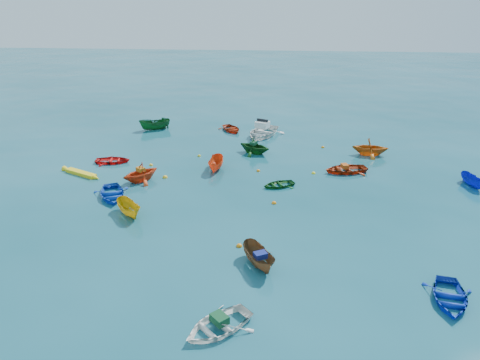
# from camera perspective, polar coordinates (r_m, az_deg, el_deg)

# --- Properties ---
(ground) EXTENTS (160.00, 160.00, 0.00)m
(ground) POSITION_cam_1_polar(r_m,az_deg,el_deg) (29.66, -0.79, -4.45)
(ground) COLOR #0A444E
(ground) RESTS_ON ground
(dinghy_blue_sw) EXTENTS (3.58, 4.09, 0.71)m
(dinghy_blue_sw) POSITION_cam_1_polar(r_m,az_deg,el_deg) (33.45, -15.29, -2.02)
(dinghy_blue_sw) COLOR #0E3EB1
(dinghy_blue_sw) RESTS_ON ground
(dinghy_white_near) EXTENTS (3.90, 3.87, 0.67)m
(dinghy_white_near) POSITION_cam_1_polar(r_m,az_deg,el_deg) (20.91, -2.72, -17.74)
(dinghy_white_near) COLOR white
(dinghy_white_near) RESTS_ON ground
(sampan_brown_mid) EXTENTS (2.31, 3.07, 1.12)m
(sampan_brown_mid) POSITION_cam_1_polar(r_m,az_deg,el_deg) (24.84, 2.32, -10.37)
(sampan_brown_mid) COLOR brown
(sampan_brown_mid) RESTS_ON ground
(dinghy_blue_se) EXTENTS (2.86, 3.58, 0.66)m
(dinghy_blue_se) POSITION_cam_1_polar(r_m,az_deg,el_deg) (24.39, 24.11, -13.33)
(dinghy_blue_se) COLOR #0E2FAF
(dinghy_blue_se) RESTS_ON ground
(dinghy_orange_w) EXTENTS (3.76, 3.78, 1.51)m
(dinghy_orange_w) POSITION_cam_1_polar(r_m,az_deg,el_deg) (35.68, -11.98, -0.09)
(dinghy_orange_w) COLOR red
(dinghy_orange_w) RESTS_ON ground
(sampan_yellow_mid) EXTENTS (2.51, 2.76, 1.05)m
(sampan_yellow_mid) POSITION_cam_1_polar(r_m,az_deg,el_deg) (30.67, -13.30, -4.15)
(sampan_yellow_mid) COLOR gold
(sampan_yellow_mid) RESTS_ON ground
(dinghy_green_e) EXTENTS (2.88, 2.56, 0.49)m
(dinghy_green_e) POSITION_cam_1_polar(r_m,az_deg,el_deg) (34.08, 4.71, -0.76)
(dinghy_green_e) COLOR #125118
(dinghy_green_e) RESTS_ON ground
(dinghy_red_nw) EXTENTS (3.02, 2.32, 0.58)m
(dinghy_red_nw) POSITION_cam_1_polar(r_m,az_deg,el_deg) (39.91, -15.22, 2.08)
(dinghy_red_nw) COLOR red
(dinghy_red_nw) RESTS_ON ground
(sampan_orange_n) EXTENTS (1.18, 2.87, 1.09)m
(sampan_orange_n) POSITION_cam_1_polar(r_m,az_deg,el_deg) (37.11, -2.91, 1.31)
(sampan_orange_n) COLOR #EA4816
(sampan_orange_n) RESTS_ON ground
(dinghy_green_n) EXTENTS (3.68, 3.52, 1.51)m
(dinghy_green_n) POSITION_cam_1_polar(r_m,az_deg,el_deg) (40.69, 1.76, 3.29)
(dinghy_green_n) COLOR #104614
(dinghy_green_n) RESTS_ON ground
(dinghy_red_ne) EXTENTS (3.85, 3.18, 0.69)m
(dinghy_red_ne) POSITION_cam_1_polar(r_m,az_deg,el_deg) (37.48, 12.73, 0.97)
(dinghy_red_ne) COLOR #A02C0D
(dinghy_red_ne) RESTS_ON ground
(sampan_blue_far) EXTENTS (1.48, 2.55, 0.93)m
(sampan_blue_far) POSITION_cam_1_polar(r_m,az_deg,el_deg) (38.05, 26.39, -0.61)
(sampan_blue_far) COLOR #0F1BBB
(sampan_blue_far) RESTS_ON ground
(dinghy_red_far) EXTENTS (3.25, 3.56, 0.60)m
(dinghy_red_far) POSITION_cam_1_polar(r_m,az_deg,el_deg) (47.06, -1.06, 6.03)
(dinghy_red_far) COLOR #AA2A0E
(dinghy_red_far) RESTS_ON ground
(dinghy_orange_far) EXTENTS (3.22, 2.84, 1.58)m
(dinghy_orange_far) POSITION_cam_1_polar(r_m,az_deg,el_deg) (41.76, 15.49, 2.97)
(dinghy_orange_far) COLOR #C55D12
(dinghy_orange_far) RESTS_ON ground
(sampan_green_far) EXTENTS (3.34, 2.41, 1.21)m
(sampan_green_far) POSITION_cam_1_polar(r_m,az_deg,el_deg) (48.20, -10.29, 6.07)
(sampan_green_far) COLOR #125020
(sampan_green_far) RESTS_ON ground
(kayak_yellow) EXTENTS (3.46, 2.11, 0.36)m
(kayak_yellow) POSITION_cam_1_polar(r_m,az_deg,el_deg) (38.03, -18.79, 0.61)
(kayak_yellow) COLOR yellow
(kayak_yellow) RESTS_ON ground
(motorboat_white) EXTENTS (5.00, 5.67, 1.58)m
(motorboat_white) POSITION_cam_1_polar(r_m,az_deg,el_deg) (45.49, 2.72, 5.41)
(motorboat_white) COLOR white
(motorboat_white) RESTS_ON ground
(tarp_green_a) EXTENTS (0.91, 0.92, 0.36)m
(tarp_green_a) POSITION_cam_1_polar(r_m,az_deg,el_deg) (20.63, -2.52, -16.55)
(tarp_green_a) COLOR #124A27
(tarp_green_a) RESTS_ON dinghy_white_near
(tarp_blue_a) EXTENTS (0.79, 0.72, 0.31)m
(tarp_blue_a) POSITION_cam_1_polar(r_m,az_deg,el_deg) (24.34, 2.50, -9.14)
(tarp_blue_a) COLOR navy
(tarp_blue_a) RESTS_ON sampan_brown_mid
(tarp_orange_a) EXTENTS (0.77, 0.76, 0.30)m
(tarp_orange_a) POSITION_cam_1_polar(r_m,az_deg,el_deg) (35.37, -12.03, 1.28)
(tarp_orange_a) COLOR #BE6613
(tarp_orange_a) RESTS_ON dinghy_orange_w
(tarp_green_b) EXTENTS (0.65, 0.71, 0.28)m
(tarp_green_b) POSITION_cam_1_polar(r_m,az_deg,el_deg) (40.45, 1.66, 4.51)
(tarp_green_b) COLOR #114727
(tarp_green_b) RESTS_ON dinghy_green_n
(tarp_orange_b) EXTENTS (0.62, 0.73, 0.30)m
(tarp_orange_b) POSITION_cam_1_polar(r_m,az_deg,el_deg) (37.27, 12.65, 1.68)
(tarp_orange_b) COLOR #BB4C13
(tarp_orange_b) RESTS_ON dinghy_red_ne
(buoy_ye_a) EXTENTS (0.33, 0.33, 0.33)m
(buoy_ye_a) POSITION_cam_1_polar(r_m,az_deg,el_deg) (25.56, 3.23, -9.34)
(buoy_ye_a) COLOR yellow
(buoy_ye_a) RESTS_ON ground
(buoy_or_b) EXTENTS (0.35, 0.35, 0.35)m
(buoy_or_b) POSITION_cam_1_polar(r_m,az_deg,el_deg) (26.45, -0.10, -8.10)
(buoy_or_b) COLOR orange
(buoy_or_b) RESTS_ON ground
(buoy_ye_b) EXTENTS (0.39, 0.39, 0.39)m
(buoy_ye_b) POSITION_cam_1_polar(r_m,az_deg,el_deg) (35.91, -9.12, 0.28)
(buoy_ye_b) COLOR yellow
(buoy_ye_b) RESTS_ON ground
(buoy_or_c) EXTENTS (0.30, 0.30, 0.30)m
(buoy_or_c) POSITION_cam_1_polar(r_m,az_deg,el_deg) (36.73, 2.24, 1.08)
(buoy_or_c) COLOR orange
(buoy_or_c) RESTS_ON ground
(buoy_ye_c) EXTENTS (0.30, 0.30, 0.30)m
(buoy_ye_c) POSITION_cam_1_polar(r_m,az_deg,el_deg) (40.09, -5.00, 2.91)
(buoy_ye_c) COLOR gold
(buoy_ye_c) RESTS_ON ground
(buoy_or_d) EXTENTS (0.33, 0.33, 0.33)m
(buoy_or_d) POSITION_cam_1_polar(r_m,az_deg,el_deg) (31.42, 4.16, -2.87)
(buoy_or_d) COLOR orange
(buoy_or_d) RESTS_ON ground
(buoy_ye_d) EXTENTS (0.31, 0.31, 0.31)m
(buoy_ye_d) POSITION_cam_1_polar(r_m,az_deg,el_deg) (38.57, -10.79, 1.77)
(buoy_ye_d) COLOR yellow
(buoy_ye_d) RESTS_ON ground
(buoy_or_e) EXTENTS (0.30, 0.30, 0.30)m
(buoy_or_e) POSITION_cam_1_polar(r_m,az_deg,el_deg) (42.73, 10.06, 3.91)
(buoy_or_e) COLOR orange
(buoy_or_e) RESTS_ON ground
(buoy_ye_e) EXTENTS (0.31, 0.31, 0.31)m
(buoy_ye_e) POSITION_cam_1_polar(r_m,az_deg,el_deg) (36.68, 8.94, 0.78)
(buoy_ye_e) COLOR yellow
(buoy_ye_e) RESTS_ON ground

